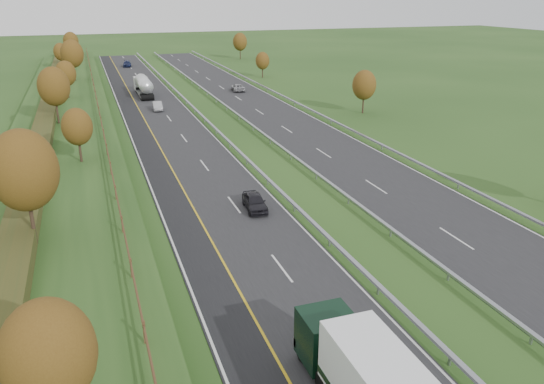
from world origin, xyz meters
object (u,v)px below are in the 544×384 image
Objects in this scene: car_small_far at (127,64)px; car_oncoming at (238,87)px; car_silver_mid at (158,106)px; road_tanker at (143,85)px; car_dark_near at (255,202)px.

car_oncoming is (16.60, -43.07, -0.04)m from car_small_far.
car_silver_mid is at bearing -84.41° from car_small_far.
car_dark_near is (2.68, -57.78, -1.12)m from road_tanker.
car_dark_near is 58.55m from car_oncoming.
car_small_far is (0.64, 42.01, -1.13)m from road_tanker.
car_small_far is (0.09, 55.70, 0.04)m from car_silver_mid.
car_oncoming is at bearing 40.71° from car_silver_mid.
car_dark_near is 1.04× the size of car_silver_mid.
road_tanker reaches higher than car_dark_near.
car_dark_near is at bearing -83.14° from car_small_far.
car_silver_mid is 0.83× the size of car_small_far.
car_oncoming is at bearing 80.53° from car_dark_near.
car_silver_mid is (0.55, -13.69, -1.17)m from road_tanker.
car_silver_mid is 55.70m from car_small_far.
road_tanker is at bearing 97.58° from car_dark_near.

